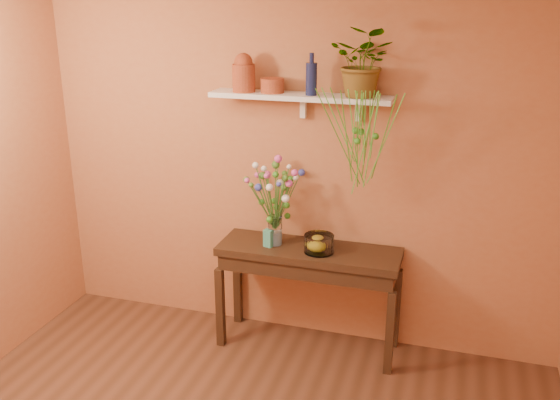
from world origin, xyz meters
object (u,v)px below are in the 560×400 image
(glass_vase, at_px, (275,232))
(glass_bowl, at_px, (319,244))
(sideboard, at_px, (309,263))
(bouquet, at_px, (275,185))
(spider_plant, at_px, (364,62))
(terracotta_jug, at_px, (244,73))
(blue_bottle, at_px, (311,78))

(glass_vase, xyz_separation_m, glass_bowl, (0.35, -0.05, -0.03))
(sideboard, distance_m, glass_vase, 0.34)
(glass_vase, height_order, bouquet, bouquet)
(sideboard, relative_size, glass_bowl, 6.20)
(spider_plant, height_order, bouquet, spider_plant)
(glass_vase, xyz_separation_m, bouquet, (0.00, 0.01, 0.36))
(glass_bowl, bearing_deg, terracotta_jug, 167.70)
(terracotta_jug, bearing_deg, blue_bottle, -0.74)
(spider_plant, bearing_deg, glass_vase, -170.49)
(sideboard, height_order, glass_vase, glass_vase)
(sideboard, xyz_separation_m, terracotta_jug, (-0.52, 0.08, 1.37))
(terracotta_jug, distance_m, glass_bowl, 1.34)
(blue_bottle, xyz_separation_m, glass_vase, (-0.24, -0.08, -1.14))
(blue_bottle, relative_size, spider_plant, 0.62)
(terracotta_jug, relative_size, spider_plant, 0.59)
(sideboard, distance_m, blue_bottle, 1.36)
(blue_bottle, distance_m, glass_vase, 1.17)
(bouquet, distance_m, glass_bowl, 0.53)
(sideboard, bearing_deg, terracotta_jug, 170.86)
(terracotta_jug, xyz_separation_m, spider_plant, (0.86, 0.01, 0.10))
(blue_bottle, relative_size, glass_vase, 1.30)
(sideboard, xyz_separation_m, blue_bottle, (-0.02, 0.08, 1.35))
(spider_plant, relative_size, glass_vase, 2.11)
(terracotta_jug, height_order, bouquet, terracotta_jug)
(glass_vase, bearing_deg, glass_bowl, -7.66)
(sideboard, bearing_deg, glass_bowl, -29.53)
(glass_bowl, bearing_deg, bouquet, 170.05)
(sideboard, height_order, bouquet, bouquet)
(spider_plant, distance_m, glass_vase, 1.40)
(blue_bottle, bearing_deg, bouquet, -165.00)
(glass_vase, bearing_deg, bouquet, 89.54)
(blue_bottle, distance_m, glass_bowl, 1.19)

